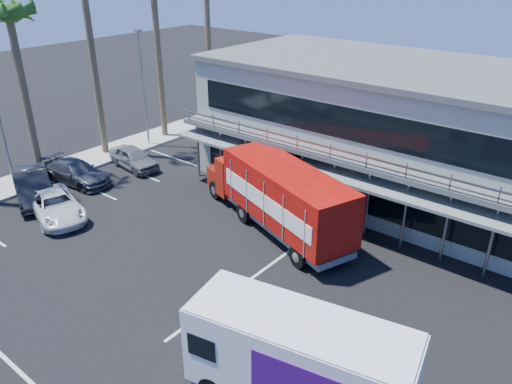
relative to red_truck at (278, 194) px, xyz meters
The scene contains 11 objects.
ground 7.38m from the red_truck, 92.25° to the right, with size 120.00×120.00×0.00m, color black.
building 8.46m from the red_truck, 70.81° to the left, with size 22.40×12.00×7.30m.
curb_strip 15.43m from the red_truck, behind, with size 3.00×32.00×0.16m, color #A5A399.
palm_c 17.33m from the red_truck, 164.82° to the right, with size 2.80×2.80×10.75m.
light_pole_far 15.21m from the red_truck, 164.99° to the left, with size 0.50×0.25×8.09m.
red_truck is the anchor object (origin of this frame).
white_van 10.92m from the red_truck, 50.26° to the right, with size 7.03×3.58×3.28m.
parked_car_b 14.12m from the red_truck, 155.15° to the right, with size 1.79×5.15×1.70m, color black.
parked_car_c 11.71m from the red_truck, 147.13° to the right, with size 2.22×4.81×1.34m, color silver.
parked_car_d 13.21m from the red_truck, 166.29° to the right, with size 1.91×4.70×1.36m, color #303440.
parked_car_e 12.01m from the red_truck, behind, with size 1.63×4.05×1.38m, color slate.
Camera 1 is at (13.22, -10.69, 12.63)m, focal length 35.00 mm.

